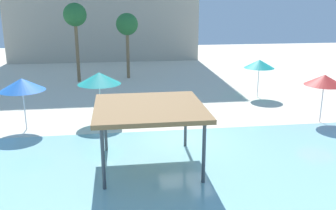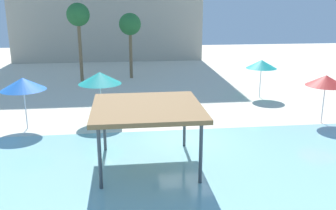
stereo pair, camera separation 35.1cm
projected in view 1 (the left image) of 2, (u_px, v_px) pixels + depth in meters
name	position (u px, v px, depth m)	size (l,w,h in m)	color
ground_plane	(186.00, 141.00, 18.32)	(80.00, 80.00, 0.00)	beige
lagoon_water	(213.00, 193.00, 13.31)	(44.00, 13.50, 0.04)	#8CC6CC
shade_pavilion	(149.00, 109.00, 14.90)	(4.39, 4.39, 2.62)	#42474C
beach_umbrella_teal_0	(259.00, 64.00, 26.06)	(2.14, 2.14, 2.68)	silver
beach_umbrella_blue_2	(22.00, 84.00, 19.28)	(2.37, 2.37, 2.80)	silver
beach_umbrella_red_3	(324.00, 80.00, 20.52)	(2.16, 2.16, 2.74)	silver
beach_umbrella_teal_4	(99.00, 78.00, 20.72)	(2.43, 2.43, 2.83)	silver
lounge_chair_0	(189.00, 107.00, 22.84)	(1.22, 1.99, 0.74)	white
lounge_chair_3	(129.00, 102.00, 24.03)	(1.49, 1.94, 0.74)	white
palm_tree_1	(75.00, 17.00, 30.22)	(1.90, 1.90, 6.53)	brown
palm_tree_2	(127.00, 26.00, 31.91)	(1.90, 1.90, 5.68)	brown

